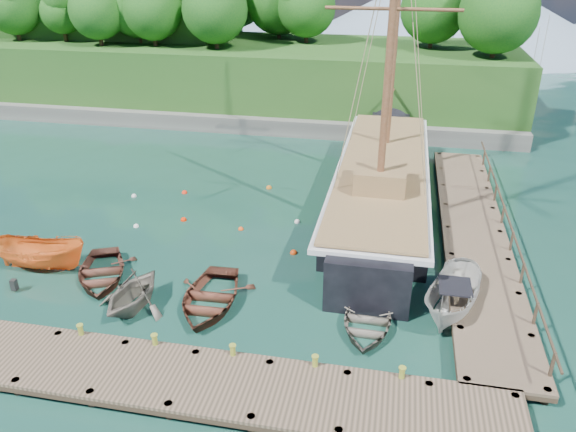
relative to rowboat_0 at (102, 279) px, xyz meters
name	(u,v)px	position (x,y,z in m)	size (l,w,h in m)	color
ground	(223,287)	(5.72, 0.45, 0.00)	(160.00, 160.00, 0.00)	#1A3E30
dock_near	(222,385)	(7.72, -6.05, 0.43)	(20.00, 3.20, 1.10)	#43382A
dock_east	(473,232)	(17.22, 7.45, 0.43)	(3.20, 24.00, 1.10)	#43382A
bollard_0	(84,347)	(1.72, -4.65, 0.00)	(0.26, 0.26, 0.45)	olive
bollard_1	(157,357)	(4.72, -4.65, 0.00)	(0.26, 0.26, 0.45)	olive
bollard_2	(234,368)	(7.72, -4.65, 0.00)	(0.26, 0.26, 0.45)	olive
bollard_3	(315,379)	(10.72, -4.65, 0.00)	(0.26, 0.26, 0.45)	olive
bollard_4	(400,391)	(13.72, -4.65, 0.00)	(0.26, 0.26, 0.45)	olive
rowboat_0	(102,279)	(0.00, 0.00, 0.00)	(3.15, 4.41, 0.91)	#512D22
rowboat_1	(134,307)	(2.48, -1.82, 0.00)	(3.06, 3.55, 1.87)	#696256
rowboat_2	(210,305)	(5.58, -1.03, 0.00)	(3.41, 4.78, 0.99)	#542B1E
rowboat_3	(366,327)	(12.31, -1.27, 0.00)	(2.93, 4.10, 0.85)	#5E584D
motorboat_orange	(44,269)	(-3.17, 0.28, 0.00)	(1.75, 4.64, 1.79)	orange
cabin_boat_white	(451,315)	(15.72, 0.30, 0.00)	(1.84, 4.90, 1.89)	silver
schooner	(381,190)	(12.24, 10.41, 1.15)	(5.25, 28.19, 20.81)	black
mooring_buoy_0	(136,227)	(-0.76, 5.28, 0.00)	(0.30, 0.30, 0.30)	white
mooring_buoy_1	(184,220)	(1.52, 6.54, 0.00)	(0.34, 0.34, 0.34)	red
mooring_buoy_2	(241,230)	(4.98, 6.09, 0.00)	(0.29, 0.29, 0.29)	#DC4510
mooring_buoy_3	(297,222)	(7.82, 7.55, 0.00)	(0.33, 0.33, 0.33)	silver
mooring_buoy_4	(185,193)	(0.17, 10.20, 0.00)	(0.34, 0.34, 0.34)	#F82B0F
mooring_buoy_5	(269,188)	(5.17, 11.98, 0.00)	(0.36, 0.36, 0.36)	orange
mooring_buoy_6	(134,197)	(-2.68, 9.08, 0.00)	(0.33, 0.33, 0.33)	silver
mooring_buoy_7	(294,253)	(8.28, 4.09, 0.00)	(0.37, 0.37, 0.37)	red
headland	(189,44)	(-7.15, 31.81, 5.54)	(51.00, 19.31, 12.90)	#474744
distant_ridge	(388,16)	(10.03, 70.45, 4.35)	(117.00, 40.00, 10.00)	#728CA5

